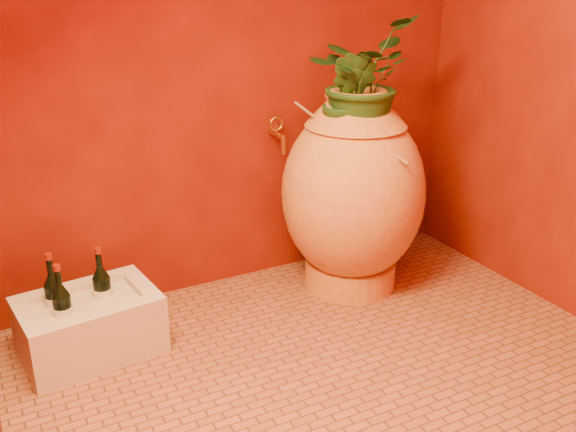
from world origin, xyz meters
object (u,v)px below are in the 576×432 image
wine_bottle_a (103,291)px  wine_bottle_c (63,310)px  wall_tap (278,133)px  stone_basin (90,326)px  amphora (353,192)px  wine_bottle_b (55,299)px

wine_bottle_a → wine_bottle_c: (-0.18, -0.08, -0.00)m
wall_tap → stone_basin: bearing=-165.1°
stone_basin → wall_tap: 1.26m
stone_basin → amphora: bearing=0.7°
wine_bottle_a → wall_tap: size_ratio=1.82×
stone_basin → wine_bottle_c: size_ratio=1.91×
stone_basin → wine_bottle_c: 0.17m
stone_basin → wine_bottle_b: bearing=154.8°
wine_bottle_c → wine_bottle_b: bearing=98.5°
amphora → wall_tap: size_ratio=5.83×
stone_basin → wine_bottle_c: wine_bottle_c is taller
stone_basin → wall_tap: (1.04, 0.28, 0.66)m
stone_basin → wine_bottle_c: bearing=-156.9°
stone_basin → wine_bottle_a: 0.16m
wine_bottle_b → wall_tap: wall_tap is taller
amphora → wall_tap: 0.47m
amphora → wine_bottle_a: (-1.25, 0.02, -0.25)m
wine_bottle_b → wall_tap: bearing=10.8°
wine_bottle_a → wine_bottle_c: size_ratio=1.01×
stone_basin → wine_bottle_a: size_ratio=1.89×
wine_bottle_b → wine_bottle_c: 0.10m
amphora → wine_bottle_c: (-1.43, -0.06, -0.25)m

